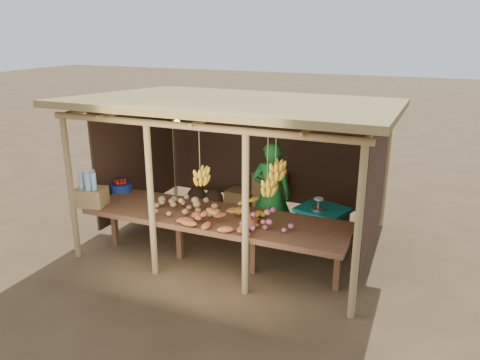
% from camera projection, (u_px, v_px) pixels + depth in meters
% --- Properties ---
extents(ground, '(60.00, 60.00, 0.00)m').
position_uv_depth(ground, '(240.00, 240.00, 7.82)').
color(ground, brown).
rests_on(ground, ground).
extents(stall_structure, '(4.70, 3.50, 2.43)m').
position_uv_depth(stall_structure, '(244.00, 126.00, 7.26)').
color(stall_structure, tan).
rests_on(stall_structure, ground).
extents(counter, '(3.90, 1.05, 0.80)m').
position_uv_depth(counter, '(215.00, 219.00, 6.76)').
color(counter, brown).
rests_on(counter, ground).
extents(potato_heap, '(1.08, 0.80, 0.37)m').
position_uv_depth(potato_heap, '(181.00, 200.00, 6.81)').
color(potato_heap, tan).
rests_on(potato_heap, counter).
extents(sweet_potato_heap, '(1.04, 0.70, 0.36)m').
position_uv_depth(sweet_potato_heap, '(220.00, 212.00, 6.38)').
color(sweet_potato_heap, '#BD6030').
rests_on(sweet_potato_heap, counter).
extents(onion_heap, '(0.92, 0.76, 0.36)m').
position_uv_depth(onion_heap, '(265.00, 219.00, 6.14)').
color(onion_heap, '#BC5B76').
rests_on(onion_heap, counter).
extents(banana_pile, '(0.64, 0.53, 0.35)m').
position_uv_depth(banana_pile, '(244.00, 205.00, 6.66)').
color(banana_pile, yellow).
rests_on(banana_pile, counter).
extents(tomato_basin, '(0.35, 0.35, 0.19)m').
position_uv_depth(tomato_basin, '(121.00, 186.00, 7.74)').
color(tomato_basin, navy).
rests_on(tomato_basin, counter).
extents(bottle_box, '(0.50, 0.43, 0.54)m').
position_uv_depth(bottle_box, '(91.00, 192.00, 7.06)').
color(bottle_box, olive).
rests_on(bottle_box, counter).
extents(vendor, '(0.70, 0.53, 1.71)m').
position_uv_depth(vendor, '(271.00, 194.00, 7.45)').
color(vendor, '#1A752A').
rests_on(vendor, ground).
extents(tarp_crate, '(0.90, 0.83, 0.88)m').
position_uv_depth(tarp_crate, '(322.00, 226.00, 7.45)').
color(tarp_crate, brown).
rests_on(tarp_crate, ground).
extents(carton_stack, '(1.14, 0.49, 0.83)m').
position_uv_depth(carton_stack, '(260.00, 196.00, 8.78)').
color(carton_stack, olive).
rests_on(carton_stack, ground).
extents(burlap_sacks, '(0.76, 0.40, 0.54)m').
position_uv_depth(burlap_sacks, '(205.00, 199.00, 9.02)').
color(burlap_sacks, '#412B1E').
rests_on(burlap_sacks, ground).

